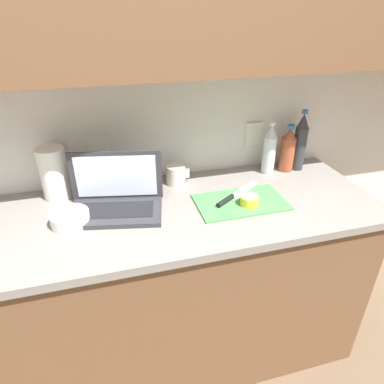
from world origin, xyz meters
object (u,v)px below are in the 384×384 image
at_px(lemon_half_cut, 249,200).
at_px(laptop, 116,197).
at_px(bottle_water_clear, 300,143).
at_px(paper_towel_roll, 54,173).
at_px(measuring_cup, 176,175).
at_px(bowl_white, 70,219).
at_px(bottle_oil_tall, 288,150).
at_px(bottle_green_soda, 269,150).
at_px(knife, 231,197).
at_px(cutting_board, 241,202).

bearing_deg(lemon_half_cut, laptop, 166.85).
height_order(bottle_water_clear, paper_towel_roll, bottle_water_clear).
bearing_deg(measuring_cup, bottle_water_clear, -0.35).
bearing_deg(bowl_white, measuring_cup, 25.99).
distance_m(bottle_oil_tall, paper_towel_roll, 1.13).
xyz_separation_m(laptop, bottle_green_soda, (0.78, 0.16, 0.07)).
bearing_deg(paper_towel_roll, knife, -18.21).
bearing_deg(bottle_oil_tall, paper_towel_roll, 179.04).
distance_m(bottle_water_clear, bowl_white, 1.16).
height_order(bottle_oil_tall, bowl_white, bottle_oil_tall).
bearing_deg(laptop, bottle_green_soda, 23.21).
bearing_deg(laptop, measuring_cup, 40.58).
bearing_deg(bottle_green_soda, cutting_board, -134.71).
height_order(cutting_board, paper_towel_roll, paper_towel_roll).
distance_m(knife, bottle_oil_tall, 0.46).
bearing_deg(measuring_cup, bottle_oil_tall, -0.38).
bearing_deg(bottle_green_soda, paper_towel_roll, 178.94).
height_order(bottle_green_soda, paper_towel_roll, bottle_green_soda).
xyz_separation_m(laptop, cutting_board, (0.53, -0.09, -0.05)).
relative_size(knife, lemon_half_cut, 3.35).
bearing_deg(laptop, cutting_board, 1.46).
xyz_separation_m(knife, bowl_white, (-0.68, -0.01, 0.01)).
relative_size(cutting_board, bowl_white, 2.60).
bearing_deg(paper_towel_roll, bottle_water_clear, -0.91).
height_order(lemon_half_cut, bottle_green_soda, bottle_green_soda).
height_order(knife, measuring_cup, measuring_cup).
xyz_separation_m(laptop, knife, (0.49, -0.06, -0.04)).
bearing_deg(measuring_cup, paper_towel_roll, 178.42).
bearing_deg(bottle_oil_tall, cutting_board, -144.40).
height_order(bottle_oil_tall, bottle_water_clear, bottle_water_clear).
xyz_separation_m(knife, bottle_water_clear, (0.46, 0.22, 0.13)).
bearing_deg(cutting_board, paper_towel_roll, 160.58).
relative_size(knife, bottle_green_soda, 1.00).
bearing_deg(paper_towel_roll, measuring_cup, -1.58).
distance_m(bottle_green_soda, measuring_cup, 0.49).
distance_m(cutting_board, bowl_white, 0.71).
bearing_deg(cutting_board, measuring_cup, 131.96).
height_order(bottle_green_soda, bottle_oil_tall, bottle_green_soda).
bearing_deg(bottle_oil_tall, laptop, -169.77).
height_order(lemon_half_cut, measuring_cup, measuring_cup).
distance_m(knife, bottle_green_soda, 0.38).
bearing_deg(bottle_green_soda, bowl_white, -166.53).
relative_size(knife, bottle_water_clear, 0.85).
bearing_deg(measuring_cup, knife, -49.25).
distance_m(laptop, bottle_water_clear, 0.96).
xyz_separation_m(lemon_half_cut, bowl_white, (-0.74, 0.06, -0.00)).
height_order(laptop, measuring_cup, laptop).
relative_size(lemon_half_cut, bottle_green_soda, 0.30).
bearing_deg(laptop, bowl_white, -147.27).
bearing_deg(paper_towel_roll, bottle_oil_tall, -0.96).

